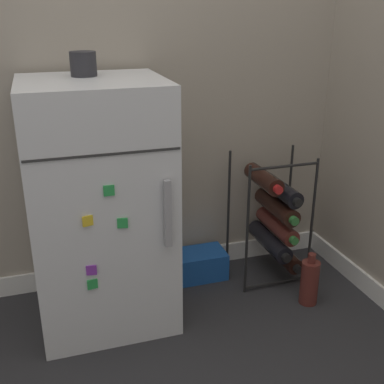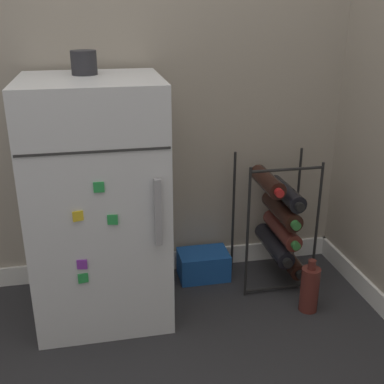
{
  "view_description": "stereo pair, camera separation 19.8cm",
  "coord_description": "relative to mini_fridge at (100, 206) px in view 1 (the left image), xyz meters",
  "views": [
    {
      "loc": [
        -0.45,
        -1.37,
        1.2
      ],
      "look_at": [
        0.11,
        0.39,
        0.48
      ],
      "focal_mm": 45.0,
      "sensor_mm": 36.0,
      "label": 1
    },
    {
      "loc": [
        -0.26,
        -1.42,
        1.2
      ],
      "look_at": [
        0.11,
        0.39,
        0.48
      ],
      "focal_mm": 45.0,
      "sensor_mm": 36.0,
      "label": 2
    }
  ],
  "objects": [
    {
      "name": "fridge_top_cup",
      "position": [
        -0.01,
        0.08,
        0.52
      ],
      "size": [
        0.09,
        0.09,
        0.09
      ],
      "color": "#28282D",
      "rests_on": "mini_fridge"
    },
    {
      "name": "loose_bottle_floor",
      "position": [
        0.83,
        -0.19,
        -0.38
      ],
      "size": [
        0.08,
        0.08,
        0.24
      ],
      "color": "#56231E",
      "rests_on": "ground_plane"
    },
    {
      "name": "soda_box",
      "position": [
        0.46,
        0.15,
        -0.42
      ],
      "size": [
        0.23,
        0.16,
        0.13
      ],
      "color": "#194C9E",
      "rests_on": "ground_plane"
    },
    {
      "name": "ground_plane",
      "position": [
        0.27,
        -0.35,
        -0.48
      ],
      "size": [
        14.0,
        14.0,
        0.0
      ],
      "primitive_type": "plane",
      "color": "#28282B"
    },
    {
      "name": "mini_fridge",
      "position": [
        0.0,
        0.0,
        0.0
      ],
      "size": [
        0.51,
        0.5,
        0.96
      ],
      "color": "silver",
      "rests_on": "ground_plane"
    },
    {
      "name": "wine_rack",
      "position": [
        0.79,
        0.07,
        -0.19
      ],
      "size": [
        0.32,
        0.33,
        0.6
      ],
      "color": "black",
      "rests_on": "ground_plane"
    }
  ]
}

